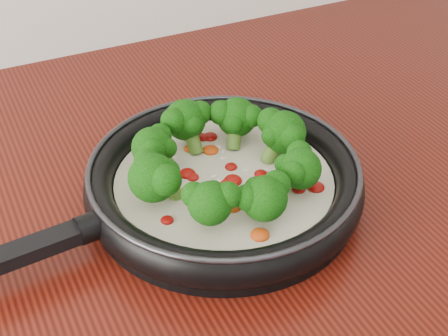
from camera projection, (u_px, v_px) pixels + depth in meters
name	position (u px, v px, depth m)	size (l,w,h in m)	color
skillet	(221.00, 179.00, 0.79)	(0.53, 0.36, 0.10)	black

